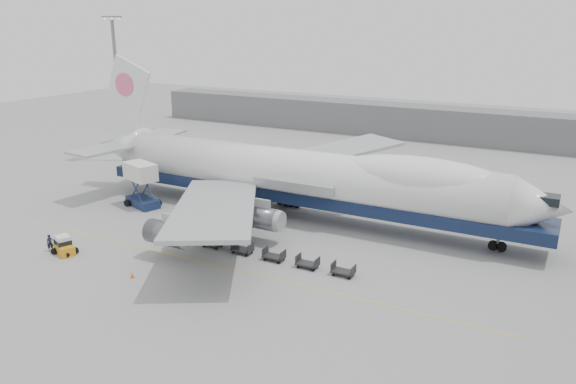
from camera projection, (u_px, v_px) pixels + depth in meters
The scene contains 16 objects.
ground at pixel (250, 247), 63.92m from camera, with size 260.00×260.00×0.00m, color gray.
apron_line at pixel (220, 266), 58.85m from camera, with size 60.00×0.15×0.01m, color gold.
hangar at pixel (375, 119), 126.49m from camera, with size 110.00×8.00×7.00m, color slate.
floodlight_mast at pixel (117, 82), 98.84m from camera, with size 2.40×2.40×25.43m.
airliner at pixel (303, 175), 72.12m from camera, with size 67.00×55.30×19.98m.
catering_truck at pixel (141, 182), 76.90m from camera, with size 5.78×4.74×6.16m.
baggage_tug at pixel (64, 246), 61.83m from camera, with size 3.13×2.44×2.03m.
ground_worker at pixel (50, 243), 62.44m from camera, with size 0.71×0.47×1.95m, color black.
traffic_cone at pixel (132, 275), 56.13m from camera, with size 0.41×0.41×0.60m.
dolly_0 at pixel (158, 231), 67.32m from camera, with size 2.30×1.35×1.30m.
dolly_1 at pixel (184, 236), 65.53m from camera, with size 2.30×1.35×1.30m.
dolly_2 at pixel (213, 243), 63.73m from camera, with size 2.30×1.35×1.30m.
dolly_3 at pixel (242, 249), 61.93m from camera, with size 2.30×1.35×1.30m.
dolly_4 at pixel (274, 256), 60.13m from camera, with size 2.30×1.35×1.30m.
dolly_5 at pixel (308, 263), 58.33m from camera, with size 2.30×1.35×1.30m.
dolly_6 at pixel (343, 271), 56.53m from camera, with size 2.30×1.35×1.30m.
Camera 1 is at (31.58, -50.35, 24.72)m, focal length 35.00 mm.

